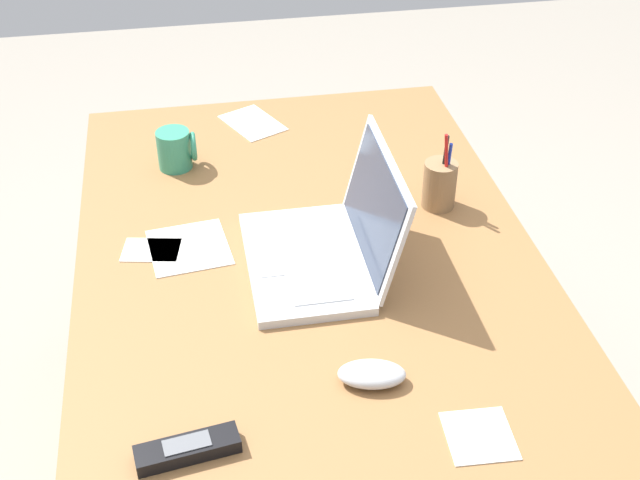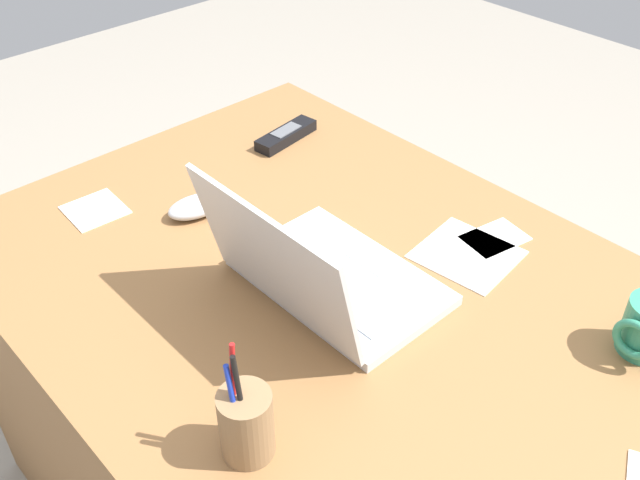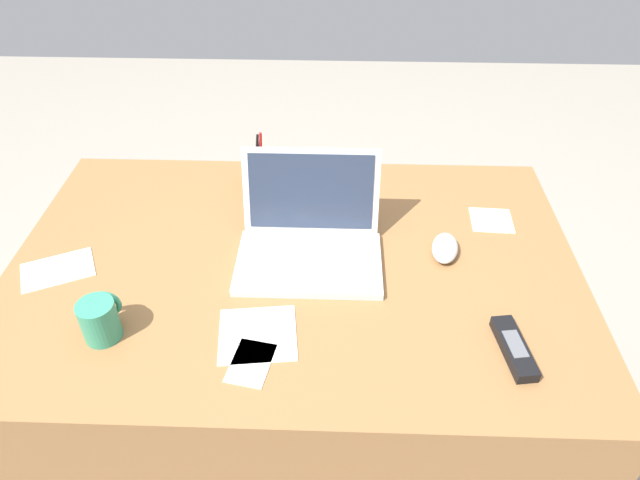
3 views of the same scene
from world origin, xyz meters
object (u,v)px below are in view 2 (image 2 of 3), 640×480
computer_mouse (197,206)px  cordless_phone (286,135)px  pen_holder (246,423)px  laptop (320,274)px

computer_mouse → cordless_phone: computer_mouse is taller
cordless_phone → pen_holder: bearing=136.0°
laptop → computer_mouse: bearing=2.4°
laptop → computer_mouse: 0.32m
laptop → computer_mouse: laptop is taller
computer_mouse → cordless_phone: 0.32m
computer_mouse → cordless_phone: bearing=-61.1°
computer_mouse → laptop: bearing=-166.6°
laptop → computer_mouse: (0.32, 0.01, -0.03)m
laptop → computer_mouse: size_ratio=3.04×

